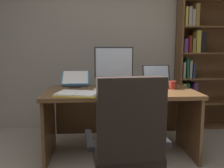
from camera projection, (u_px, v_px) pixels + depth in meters
wall_back at (108, 31)px, 3.79m from camera, size 4.69×0.12×2.85m
desk at (119, 107)px, 2.89m from camera, size 1.62×0.79×0.74m
bookshelf at (204, 51)px, 3.74m from camera, size 0.99×0.28×2.22m
office_chair at (128, 152)px, 1.93m from camera, size 0.64×0.60×1.01m
monitor at (114, 67)px, 3.01m from camera, size 0.45×0.16×0.47m
laptop at (158, 82)px, 3.09m from camera, size 0.34×0.32×0.24m
keyboard at (117, 92)px, 2.62m from camera, size 0.42×0.15×0.02m
computer_mouse at (146, 91)px, 2.64m from camera, size 0.06×0.10×0.04m
reading_stand_with_book at (75, 79)px, 3.07m from camera, size 0.32×0.29×0.17m
open_binder at (77, 94)px, 2.54m from camera, size 0.47×0.39×0.02m
notepad at (101, 90)px, 2.77m from camera, size 0.16×0.22×0.01m
pen at (103, 89)px, 2.77m from camera, size 0.13×0.06×0.01m
coffee_mug at (173, 85)px, 2.88m from camera, size 0.09×0.09×0.09m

